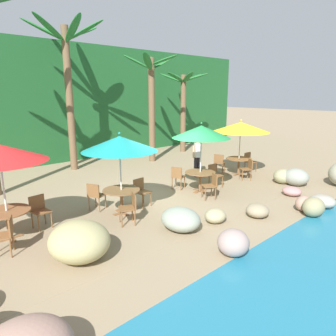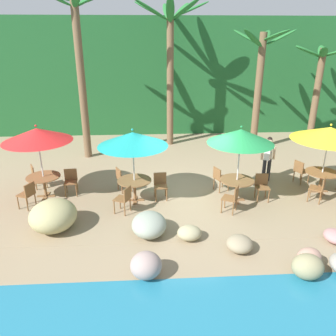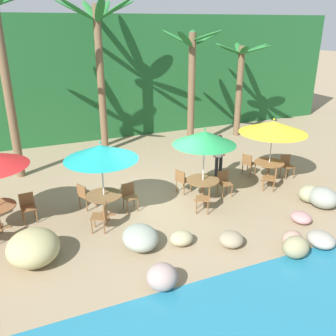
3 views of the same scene
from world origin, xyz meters
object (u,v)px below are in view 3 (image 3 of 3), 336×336
(chair_green_inland, at_px, (182,180))
(palm_tree_nearest, at_px, (3,58))
(chair_teal_seaward, at_px, (129,195))
(umbrella_green, at_px, (205,138))
(chair_green_left, at_px, (205,197))
(palm_tree_second, at_px, (99,50))
(chair_green_seaward, at_px, (224,181))
(chair_yellow_seaward, at_px, (286,164))
(chair_teal_left, at_px, (102,215))
(palm_tree_fourth, at_px, (240,73))
(waiter_in_white, at_px, (219,153))
(chair_teal_inland, at_px, (85,195))
(umbrella_teal, at_px, (101,152))
(dining_table_teal, at_px, (104,198))
(chair_yellow_inland, at_px, (248,163))
(chair_red_seaward, at_px, (28,205))
(dining_table_yellow, at_px, (269,165))
(umbrella_yellow, at_px, (273,127))
(palm_tree_third, at_px, (192,73))
(chair_yellow_left, at_px, (272,177))
(dining_table_green, at_px, (203,183))

(chair_green_inland, relative_size, palm_tree_nearest, 0.13)
(chair_teal_seaward, bearing_deg, chair_green_inland, 11.77)
(chair_green_inland, bearing_deg, palm_tree_nearest, 142.82)
(umbrella_green, xyz_separation_m, chair_green_left, (-0.33, -0.79, -1.68))
(umbrella_green, distance_m, palm_tree_second, 6.97)
(chair_green_seaward, distance_m, chair_yellow_seaward, 3.10)
(chair_teal_seaward, height_order, palm_tree_nearest, palm_tree_nearest)
(chair_teal_left, distance_m, palm_tree_second, 8.24)
(chair_green_inland, relative_size, palm_tree_fourth, 0.19)
(chair_teal_seaward, relative_size, palm_tree_fourth, 0.19)
(chair_teal_left, relative_size, waiter_in_white, 0.51)
(umbrella_green, distance_m, chair_green_left, 1.88)
(chair_teal_inland, xyz_separation_m, chair_teal_left, (0.18, -1.53, 0.00))
(umbrella_teal, xyz_separation_m, dining_table_teal, (-0.00, 0.00, -1.49))
(chair_green_left, relative_size, chair_yellow_inland, 1.00)
(waiter_in_white, bearing_deg, chair_green_seaward, -113.96)
(chair_red_seaward, relative_size, dining_table_yellow, 0.79)
(chair_teal_seaward, distance_m, chair_teal_left, 1.47)
(chair_green_seaward, bearing_deg, palm_tree_second, 112.41)
(chair_green_seaward, bearing_deg, chair_teal_seaward, 175.18)
(chair_teal_inland, xyz_separation_m, umbrella_yellow, (6.83, -0.43, 1.58))
(chair_red_seaward, distance_m, waiter_in_white, 7.05)
(chair_green_seaward, bearing_deg, palm_tree_third, 75.90)
(umbrella_teal, relative_size, chair_yellow_left, 2.80)
(chair_teal_inland, height_order, chair_green_inland, same)
(umbrella_green, bearing_deg, chair_teal_left, -169.98)
(dining_table_green, xyz_separation_m, palm_tree_second, (-1.74, 6.34, 3.89))
(chair_teal_seaward, bearing_deg, palm_tree_third, 46.78)
(dining_table_teal, xyz_separation_m, palm_tree_nearest, (-2.24, 4.47, 3.83))
(palm_tree_nearest, relative_size, palm_tree_fourth, 1.46)
(chair_red_seaward, xyz_separation_m, dining_table_yellow, (8.55, -0.36, 0.10))
(dining_table_green, xyz_separation_m, chair_yellow_left, (2.64, -0.27, -0.10))
(umbrella_teal, distance_m, dining_table_green, 3.63)
(dining_table_green, distance_m, waiter_in_white, 2.18)
(chair_teal_inland, height_order, palm_tree_third, palm_tree_third)
(chair_green_seaward, distance_m, palm_tree_second, 7.89)
(dining_table_green, height_order, dining_table_yellow, same)
(chair_red_seaward, bearing_deg, dining_table_green, -8.59)
(dining_table_green, distance_m, dining_table_yellow, 3.10)
(chair_teal_seaward, bearing_deg, palm_tree_nearest, 125.47)
(dining_table_green, xyz_separation_m, chair_green_left, (-0.33, -0.79, -0.10))
(umbrella_yellow, height_order, palm_tree_fourth, palm_tree_fourth)
(umbrella_green, height_order, dining_table_green, umbrella_green)
(palm_tree_nearest, bearing_deg, umbrella_green, -39.96)
(chair_yellow_inland, bearing_deg, palm_tree_nearest, 157.34)
(chair_green_seaward, bearing_deg, chair_green_inland, 150.74)
(palm_tree_second, bearing_deg, chair_green_seaward, -67.59)
(chair_teal_inland, xyz_separation_m, palm_tree_second, (2.02, 5.44, 3.99))
(palm_tree_third, bearing_deg, chair_teal_inland, -143.75)
(chair_teal_inland, distance_m, chair_green_left, 3.83)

